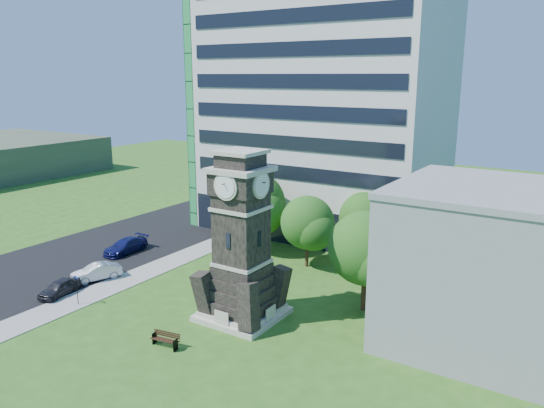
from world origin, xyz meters
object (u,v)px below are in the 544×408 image
Objects in this scene: car_east_lot at (411,340)px; park_bench at (166,339)px; car_street_south at (59,288)px; street_sign at (77,287)px; car_street_north at (126,246)px; clock_tower at (242,248)px; car_street_mid at (96,272)px.

park_bench is (-13.51, -8.19, -0.14)m from car_east_lot.
car_street_south is 1.57× the size of street_sign.
park_bench is 10.32m from street_sign.
street_sign reaches higher than car_street_north.
clock_tower is 2.91× the size of car_street_mid.
street_sign is (6.36, -10.49, 0.78)m from car_street_north.
car_street_north is 1.00× the size of car_east_lot.
park_bench is at bearing 115.19° from car_east_lot.
clock_tower is 6.25× the size of park_bench.
car_street_mid is at bearing 134.21° from street_sign.
car_street_north is at bearing 77.57° from car_east_lot.
car_street_mid reaches higher than car_east_lot.
car_street_mid reaches higher than car_street_south.
clock_tower is 16.05m from car_street_south.
car_east_lot is 15.80m from park_bench.
car_street_mid is 5.17m from street_sign.
park_bench is at bearing 2.87° from street_sign.
car_street_south is at bearing -178.99° from street_sign.
clock_tower is 5.17× the size of street_sign.
clock_tower reaches higher than car_street_north.
car_street_north is at bearing 163.77° from clock_tower.
car_street_south is (-14.59, -4.82, -4.65)m from clock_tower.
car_street_mid reaches higher than park_bench.
park_bench is 0.83× the size of street_sign.
car_street_south is at bearing 163.60° from park_bench.
car_street_mid is 0.86× the size of car_east_lot.
car_street_north is at bearing 135.07° from park_bench.
street_sign reaches higher than car_street_mid.
car_street_mid is 7.18m from car_street_north.
car_street_mid is (-0.19, 3.79, 0.06)m from car_street_south.
clock_tower is 2.50× the size of car_east_lot.
car_street_south is at bearing -65.83° from car_street_mid.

